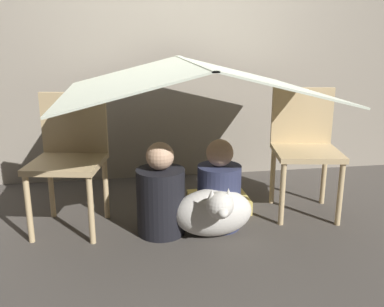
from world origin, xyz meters
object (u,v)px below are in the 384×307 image
Objects in this scene: chair_left at (70,154)px; person_second at (219,191)px; chair_right at (305,144)px; dog at (214,211)px; person_front at (161,196)px.

chair_left is 0.99m from person_second.
chair_right is 0.85m from dog.
dog is (-0.06, -0.14, -0.08)m from person_second.
person_front is at bearing 160.69° from dog.
chair_right reaches higher than person_second.
person_second is at bearing -153.76° from chair_right.
chair_right is (1.59, 0.00, 0.00)m from chair_left.
person_front is at bearing -158.13° from chair_right.
person_second is 1.20× the size of dog.
chair_left is 1.46× the size of person_second.
chair_right is at bearing 11.49° from chair_left.
dog is (0.32, -0.11, -0.08)m from person_front.
chair_right is 1.46× the size of person_second.
chair_right is 1.45× the size of person_front.
chair_left is at bearing 159.59° from dog.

